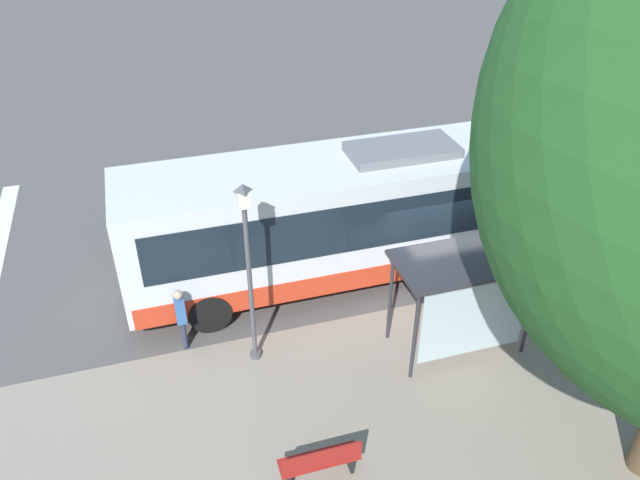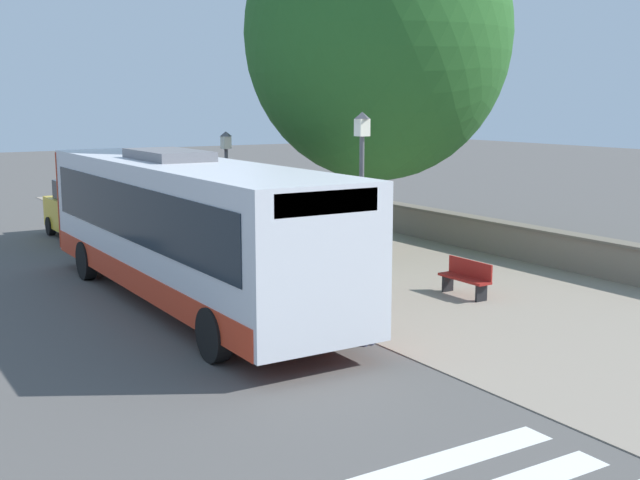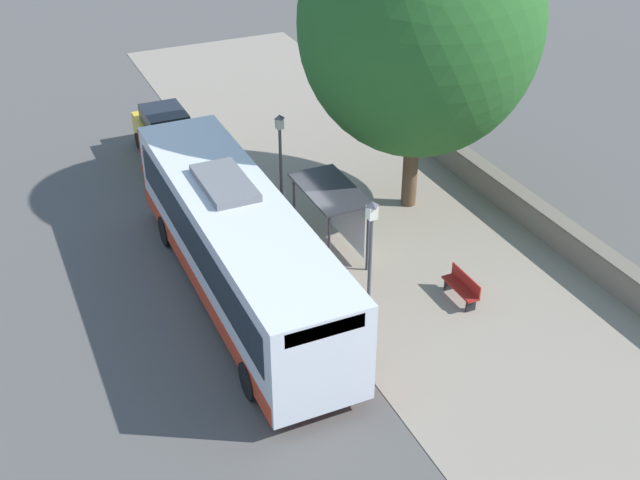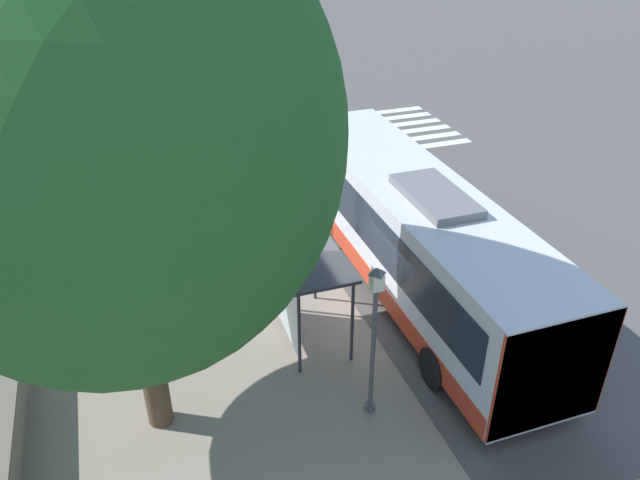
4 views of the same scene
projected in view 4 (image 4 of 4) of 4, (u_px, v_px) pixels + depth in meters
name	position (u px, v px, depth m)	size (l,w,h in m)	color
ground_plane	(368.00, 326.00, 16.38)	(120.00, 120.00, 0.00)	#514F4C
sidewalk_plaza	(197.00, 363.00, 15.10)	(9.00, 44.00, 0.02)	gray
crosswalk_stripes	(356.00, 134.00, 28.46)	(9.00, 5.25, 0.01)	silver
stone_wall	(10.00, 387.00, 13.69)	(0.60, 20.00, 1.03)	slate
bus	(414.00, 233.00, 16.97)	(2.78, 12.07, 3.47)	silver
bus_shelter	(302.00, 269.00, 15.09)	(1.61, 3.01, 2.40)	#2D2D33
pedestrian	(302.00, 196.00, 20.94)	(0.34, 0.22, 1.57)	#2D3347
bench	(187.00, 258.00, 18.40)	(0.40, 1.46, 0.88)	maroon
street_lamp_near	(290.00, 170.00, 18.67)	(0.28, 0.28, 4.38)	#4C4C51
street_lamp_far	(374.00, 330.00, 12.67)	(0.28, 0.28, 3.75)	#4C4C51
shade_tree	(110.00, 135.00, 10.23)	(7.84, 7.84, 10.87)	brown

